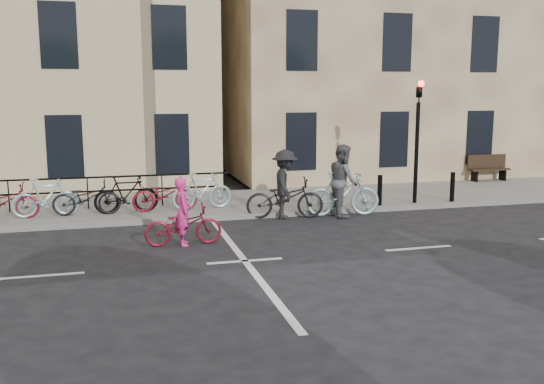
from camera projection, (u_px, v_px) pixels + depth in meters
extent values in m
plane|color=black|center=(245.00, 261.00, 12.60)|extent=(120.00, 120.00, 0.00)
cube|color=slate|center=(63.00, 212.00, 17.30)|extent=(46.00, 4.00, 0.15)
cube|color=#9B7D5D|center=(383.00, 28.00, 26.23)|extent=(14.00, 10.00, 12.00)
cylinder|color=black|center=(416.00, 153.00, 18.04)|extent=(0.12, 0.12, 3.00)
imported|color=black|center=(419.00, 87.00, 17.71)|extent=(0.15, 0.18, 0.90)
sphere|color=#FF0C05|center=(421.00, 83.00, 17.58)|extent=(0.18, 0.18, 0.18)
cylinder|color=black|center=(380.00, 190.00, 17.82)|extent=(0.14, 0.14, 0.90)
cylinder|color=black|center=(452.00, 187.00, 18.42)|extent=(0.14, 0.14, 0.90)
cube|color=black|center=(474.00, 176.00, 22.46)|extent=(0.06, 0.38, 0.40)
cube|color=black|center=(503.00, 175.00, 22.77)|extent=(0.06, 0.38, 0.40)
cube|color=black|center=(489.00, 169.00, 22.58)|extent=(1.60, 0.40, 0.06)
cube|color=black|center=(487.00, 161.00, 22.70)|extent=(1.60, 0.06, 0.50)
cube|color=black|center=(68.00, 193.00, 17.15)|extent=(9.35, 0.04, 0.95)
imported|color=maroon|center=(3.00, 201.00, 15.90)|extent=(1.80, 0.63, 0.95)
imported|color=#9CC7CD|center=(46.00, 198.00, 16.16)|extent=(1.75, 0.49, 1.05)
imported|color=black|center=(87.00, 198.00, 16.43)|extent=(1.80, 0.63, 0.95)
imported|color=black|center=(126.00, 194.00, 16.69)|extent=(1.75, 0.49, 1.05)
imported|color=maroon|center=(165.00, 194.00, 16.96)|extent=(1.80, 0.63, 0.95)
imported|color=#9CC7CD|center=(202.00, 191.00, 17.22)|extent=(1.75, 0.49, 1.05)
imported|color=maroon|center=(183.00, 225.00, 13.85)|extent=(1.77, 0.64, 0.92)
imported|color=#EF2A83|center=(183.00, 212.00, 13.80)|extent=(0.38, 0.58, 1.57)
imported|color=#9CC7CD|center=(343.00, 194.00, 17.00)|extent=(2.15, 0.84, 1.26)
imported|color=#525357|center=(343.00, 180.00, 16.94)|extent=(0.88, 1.07, 2.03)
imported|color=black|center=(285.00, 198.00, 16.73)|extent=(2.24, 1.11, 1.12)
imported|color=black|center=(285.00, 184.00, 16.66)|extent=(0.91, 1.34, 1.91)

